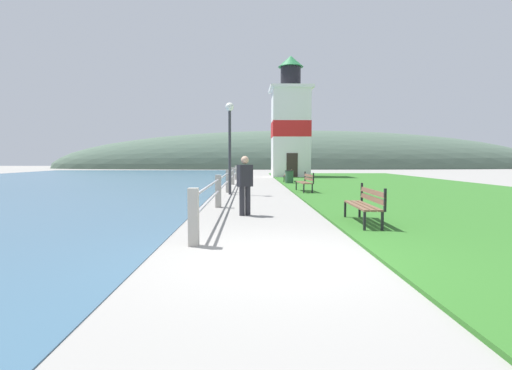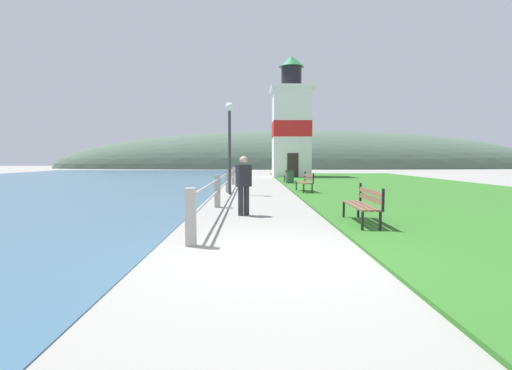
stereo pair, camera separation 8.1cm
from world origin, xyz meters
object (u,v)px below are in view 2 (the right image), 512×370
object	(u,v)px
park_bench_far	(289,174)
lamp_post	(230,131)
person_strolling	(244,183)
park_bench_near	(364,203)
trash_bin	(290,177)
lighthouse	(291,126)
park_bench_midway	(306,181)

from	to	relation	value
park_bench_far	lamp_post	world-z (taller)	lamp_post
person_strolling	lamp_post	size ratio (longest dim) A/B	0.41
person_strolling	lamp_post	world-z (taller)	lamp_post
park_bench_near	trash_bin	xyz separation A→B (m)	(-0.26, 15.18, -0.12)
lighthouse	lamp_post	world-z (taller)	lighthouse
park_bench_midway	person_strolling	size ratio (longest dim) A/B	1.13
park_bench_near	person_strolling	world-z (taller)	person_strolling
park_bench_near	person_strolling	bearing A→B (deg)	-29.72
park_bench_midway	lighthouse	size ratio (longest dim) A/B	0.18
lamp_post	park_bench_near	bearing A→B (deg)	-66.45
person_strolling	lamp_post	bearing A→B (deg)	-22.72
lighthouse	lamp_post	size ratio (longest dim) A/B	2.55
park_bench_midway	park_bench_far	distance (m)	8.10
lamp_post	park_bench_midway	bearing A→B (deg)	12.72
park_bench_near	park_bench_midway	distance (m)	8.93
park_bench_near	person_strolling	distance (m)	3.33
trash_bin	lamp_post	size ratio (longest dim) A/B	0.21
park_bench_far	trash_bin	size ratio (longest dim) A/B	2.26
lighthouse	person_strolling	size ratio (longest dim) A/B	6.20
park_bench_near	park_bench_far	xyz separation A→B (m)	(-0.11, 17.03, -0.00)
lamp_post	lighthouse	bearing A→B (deg)	75.31
park_bench_midway	park_bench_far	xyz separation A→B (m)	(0.02, 8.10, 0.00)
park_bench_midway	person_strolling	world-z (taller)	person_strolling
park_bench_far	person_strolling	xyz separation A→B (m)	(-2.72, -15.31, 0.34)
lighthouse	trash_bin	distance (m)	10.18
lighthouse	trash_bin	bearing A→B (deg)	-96.13
park_bench_near	park_bench_midway	world-z (taller)	same
park_bench_near	lighthouse	distance (m)	24.84
trash_bin	person_strolling	bearing A→B (deg)	-100.80
park_bench_midway	trash_bin	distance (m)	6.25
park_bench_far	lamp_post	distance (m)	9.77
person_strolling	lighthouse	bearing A→B (deg)	-38.03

